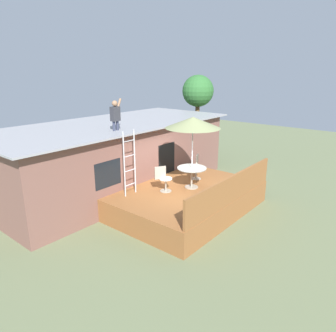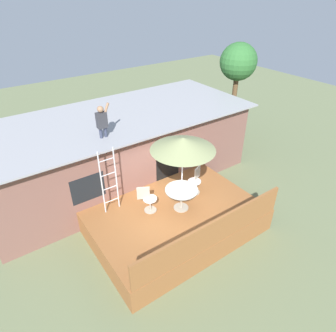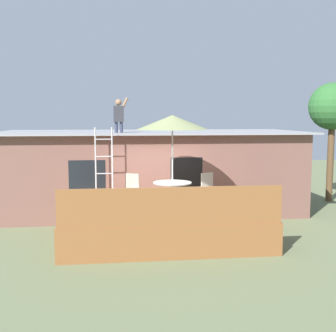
# 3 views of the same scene
# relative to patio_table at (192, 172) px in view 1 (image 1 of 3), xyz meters

# --- Properties ---
(ground_plane) EXTENTS (40.00, 40.00, 0.00)m
(ground_plane) POSITION_rel_patio_table_xyz_m (-0.24, 0.12, -1.39)
(ground_plane) COLOR #66704C
(house) EXTENTS (10.50, 4.50, 2.80)m
(house) POSITION_rel_patio_table_xyz_m (-0.24, 3.72, 0.02)
(house) COLOR brown
(house) RESTS_ON ground
(deck) EXTENTS (5.27, 3.86, 0.80)m
(deck) POSITION_rel_patio_table_xyz_m (-0.24, 0.12, -0.99)
(deck) COLOR brown
(deck) RESTS_ON ground
(deck_railing) EXTENTS (5.17, 0.08, 0.90)m
(deck_railing) POSITION_rel_patio_table_xyz_m (-0.24, -1.76, -0.14)
(deck_railing) COLOR brown
(deck_railing) RESTS_ON deck
(patio_table) EXTENTS (1.04, 1.04, 0.74)m
(patio_table) POSITION_rel_patio_table_xyz_m (0.00, 0.00, 0.00)
(patio_table) COLOR #A59E8C
(patio_table) RESTS_ON deck
(patio_umbrella) EXTENTS (1.90, 1.90, 2.54)m
(patio_umbrella) POSITION_rel_patio_table_xyz_m (0.00, -0.00, 1.76)
(patio_umbrella) COLOR silver
(patio_umbrella) RESTS_ON deck
(step_ladder) EXTENTS (0.52, 0.04, 2.20)m
(step_ladder) POSITION_rel_patio_table_xyz_m (-1.84, 1.23, 0.51)
(step_ladder) COLOR silver
(step_ladder) RESTS_ON deck
(person_figure) EXTENTS (0.47, 0.20, 1.11)m
(person_figure) POSITION_rel_patio_table_xyz_m (-1.38, 2.34, 2.02)
(person_figure) COLOR #33384C
(person_figure) RESTS_ON house
(patio_chair_left) EXTENTS (0.58, 0.44, 0.92)m
(patio_chair_left) POSITION_rel_patio_table_xyz_m (-0.94, 0.51, -0.13)
(patio_chair_left) COLOR #A59E8C
(patio_chair_left) RESTS_ON deck
(patio_chair_right) EXTENTS (0.59, 0.44, 0.92)m
(patio_chair_right) POSITION_rel_patio_table_xyz_m (0.94, 0.44, -0.13)
(patio_chair_right) COLOR #A59E8C
(patio_chair_right) RESTS_ON deck
(backyard_tree) EXTENTS (1.82, 1.82, 4.62)m
(backyard_tree) POSITION_rel_patio_table_xyz_m (6.84, 4.47, 2.26)
(backyard_tree) COLOR brown
(backyard_tree) RESTS_ON ground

